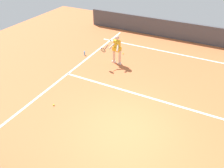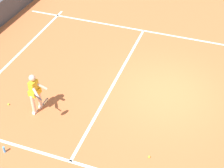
# 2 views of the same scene
# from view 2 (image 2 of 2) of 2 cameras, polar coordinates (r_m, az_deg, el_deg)

# --- Properties ---
(ground_plane) EXTENTS (23.90, 23.90, 0.00)m
(ground_plane) POSITION_cam_2_polar(r_m,az_deg,el_deg) (12.97, 9.29, -1.47)
(ground_plane) COLOR #C66638
(baseline_marking) EXTENTS (9.29, 0.10, 0.01)m
(baseline_marking) POSITION_cam_2_polar(r_m,az_deg,el_deg) (15.17, -16.16, 4.11)
(baseline_marking) COLOR white
(baseline_marking) RESTS_ON ground
(service_line_marking) EXTENTS (8.29, 0.10, 0.01)m
(service_line_marking) POSITION_cam_2_polar(r_m,az_deg,el_deg) (13.34, 0.54, 0.48)
(service_line_marking) COLOR white
(service_line_marking) RESTS_ON ground
(sideline_left_marking) EXTENTS (0.10, 16.38, 0.01)m
(sideline_left_marking) POSITION_cam_2_polar(r_m,az_deg,el_deg) (16.34, 12.42, 7.51)
(sideline_left_marking) COLOR white
(sideline_left_marking) RESTS_ON ground
(tennis_player) EXTENTS (0.86, 0.91, 1.55)m
(tennis_player) POSITION_cam_2_polar(r_m,az_deg,el_deg) (11.82, -12.78, -1.31)
(tennis_player) COLOR beige
(tennis_player) RESTS_ON ground
(tennis_ball_near) EXTENTS (0.07, 0.07, 0.07)m
(tennis_ball_near) POSITION_cam_2_polar(r_m,az_deg,el_deg) (10.70, 6.27, -12.06)
(tennis_ball_near) COLOR #D1E533
(tennis_ball_near) RESTS_ON ground
(tennis_ball_mid) EXTENTS (0.07, 0.07, 0.07)m
(tennis_ball_mid) POSITION_cam_2_polar(r_m,az_deg,el_deg) (12.83, -16.98, -3.28)
(tennis_ball_mid) COLOR #D1E533
(tennis_ball_mid) RESTS_ON ground
(water_bottle) EXTENTS (0.07, 0.07, 0.24)m
(water_bottle) POSITION_cam_2_polar(r_m,az_deg,el_deg) (11.22, -17.66, -10.44)
(water_bottle) COLOR #4C9EE5
(water_bottle) RESTS_ON ground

